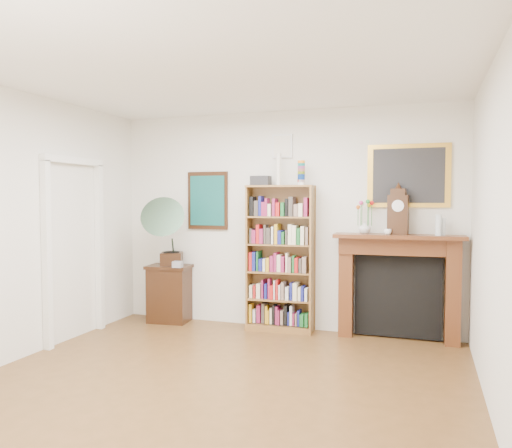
{
  "coord_description": "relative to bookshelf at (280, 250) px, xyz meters",
  "views": [
    {
      "loc": [
        1.76,
        -3.71,
        1.69
      ],
      "look_at": [
        -0.06,
        1.6,
        1.39
      ],
      "focal_mm": 35.0,
      "sensor_mm": 36.0,
      "label": 1
    }
  ],
  "objects": [
    {
      "name": "room",
      "position": [
        -0.01,
        -2.33,
        0.37
      ],
      "size": [
        4.51,
        5.01,
        2.81
      ],
      "color": "brown",
      "rests_on": "ground"
    },
    {
      "name": "door_casing",
      "position": [
        -2.22,
        -1.13,
        0.23
      ],
      "size": [
        0.08,
        1.02,
        2.17
      ],
      "color": "white",
      "rests_on": "left_wall"
    },
    {
      "name": "teal_poster",
      "position": [
        -1.06,
        0.15,
        0.62
      ],
      "size": [
        0.58,
        0.04,
        0.78
      ],
      "color": "black",
      "rests_on": "back_wall"
    },
    {
      "name": "small_picture",
      "position": [
        -0.01,
        0.15,
        1.32
      ],
      "size": [
        0.26,
        0.04,
        0.3
      ],
      "color": "white",
      "rests_on": "back_wall"
    },
    {
      "name": "gilt_painting",
      "position": [
        1.54,
        0.15,
        0.92
      ],
      "size": [
        0.95,
        0.04,
        0.75
      ],
      "color": "gold",
      "rests_on": "back_wall"
    },
    {
      "name": "bookshelf",
      "position": [
        0.0,
        0.0,
        0.0
      ],
      "size": [
        0.87,
        0.36,
        2.13
      ],
      "rotation": [
        0.0,
        0.0,
        0.07
      ],
      "color": "brown",
      "rests_on": "floor"
    },
    {
      "name": "side_cabinet",
      "position": [
        -1.55,
        -0.05,
        -0.64
      ],
      "size": [
        0.61,
        0.47,
        0.77
      ],
      "primitive_type": "cube",
      "rotation": [
        0.0,
        0.0,
        0.1
      ],
      "color": "black",
      "rests_on": "floor"
    },
    {
      "name": "fireplace",
      "position": [
        1.44,
        0.06,
        -0.28
      ],
      "size": [
        1.5,
        0.41,
        1.26
      ],
      "rotation": [
        0.0,
        0.0,
        0.04
      ],
      "color": "#462410",
      "rests_on": "floor"
    },
    {
      "name": "gramophone",
      "position": [
        -1.52,
        -0.19,
        0.26
      ],
      "size": [
        0.78,
        0.86,
        0.92
      ],
      "rotation": [
        0.0,
        0.0,
        0.38
      ],
      "color": "black",
      "rests_on": "side_cabinet"
    },
    {
      "name": "cd_stack",
      "position": [
        -1.34,
        -0.2,
        -0.22
      ],
      "size": [
        0.14,
        0.14,
        0.08
      ],
      "primitive_type": "cube",
      "rotation": [
        0.0,
        0.0,
        0.16
      ],
      "color": "#AEADBA",
      "rests_on": "side_cabinet"
    },
    {
      "name": "mantel_clock",
      "position": [
        1.43,
        0.02,
        0.49
      ],
      "size": [
        0.24,
        0.16,
        0.54
      ],
      "rotation": [
        0.0,
        0.0,
        -0.12
      ],
      "color": "black",
      "rests_on": "fireplace"
    },
    {
      "name": "flower_vase",
      "position": [
        1.05,
        0.02,
        0.3
      ],
      "size": [
        0.17,
        0.17,
        0.15
      ],
      "primitive_type": "imported",
      "rotation": [
        0.0,
        0.0,
        -0.23
      ],
      "color": "silver",
      "rests_on": "fireplace"
    },
    {
      "name": "teacup",
      "position": [
        1.32,
        -0.07,
        0.26
      ],
      "size": [
        0.09,
        0.09,
        0.07
      ],
      "primitive_type": "imported",
      "rotation": [
        0.0,
        0.0,
        -0.04
      ],
      "color": "white",
      "rests_on": "fireplace"
    },
    {
      "name": "bottle_left",
      "position": [
        1.88,
        -0.02,
        0.35
      ],
      "size": [
        0.07,
        0.07,
        0.24
      ],
      "primitive_type": "cylinder",
      "color": "silver",
      "rests_on": "fireplace"
    },
    {
      "name": "bottle_right",
      "position": [
        1.93,
        0.03,
        0.33
      ],
      "size": [
        0.06,
        0.06,
        0.2
      ],
      "primitive_type": "cylinder",
      "color": "silver",
      "rests_on": "fireplace"
    }
  ]
}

